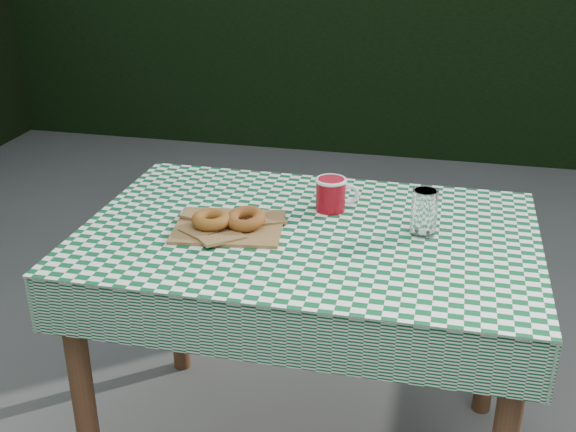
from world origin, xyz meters
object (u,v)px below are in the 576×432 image
object	(u,v)px
paper_bag	(229,226)
drinking_glass	(424,212)
table	(307,350)
coffee_mug	(331,194)

from	to	relation	value
paper_bag	drinking_glass	distance (m)	0.52
drinking_glass	table	bearing A→B (deg)	-171.78
paper_bag	coffee_mug	world-z (taller)	coffee_mug
paper_bag	drinking_glass	world-z (taller)	drinking_glass
table	coffee_mug	bearing A→B (deg)	76.99
table	paper_bag	xyz separation A→B (m)	(-0.21, -0.04, 0.39)
coffee_mug	paper_bag	bearing A→B (deg)	-157.46
table	drinking_glass	world-z (taller)	drinking_glass
coffee_mug	drinking_glass	bearing A→B (deg)	-35.98
coffee_mug	drinking_glass	world-z (taller)	drinking_glass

